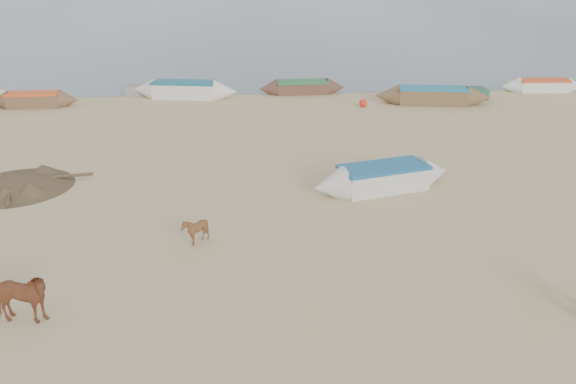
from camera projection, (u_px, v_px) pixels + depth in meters
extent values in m
plane|color=tan|center=(300.00, 289.00, 14.20)|extent=(140.00, 140.00, 0.00)
plane|color=slate|center=(252.00, 10.00, 89.63)|extent=(160.00, 160.00, 0.00)
imported|color=brown|center=(19.00, 299.00, 12.65)|extent=(1.62, 0.90, 1.30)
imported|color=brown|center=(195.00, 230.00, 16.29)|extent=(0.85, 0.76, 0.88)
cone|color=brown|center=(17.00, 181.00, 20.42)|extent=(4.30, 4.30, 0.50)
sphere|color=red|center=(363.00, 103.00, 31.43)|extent=(0.44, 0.44, 0.44)
cube|color=gray|center=(136.00, 90.00, 34.23)|extent=(1.20, 1.10, 0.56)
cube|color=#2C6343|center=(473.00, 93.00, 33.26)|extent=(1.50, 1.20, 0.64)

